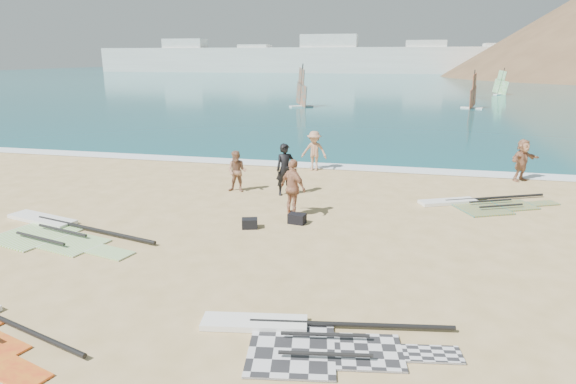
% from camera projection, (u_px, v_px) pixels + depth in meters
% --- Properties ---
extents(ground, '(300.00, 300.00, 0.00)m').
position_uv_depth(ground, '(250.00, 273.00, 11.98)').
color(ground, '#D4B27C').
rests_on(ground, ground).
extents(sea, '(300.00, 240.00, 0.06)m').
position_uv_depth(sea, '(389.00, 76.00, 135.77)').
color(sea, '#0B4150').
rests_on(sea, ground).
extents(surf_line, '(300.00, 1.20, 0.04)m').
position_uv_depth(surf_line, '(325.00, 167.00, 23.51)').
color(surf_line, white).
rests_on(surf_line, ground).
extents(far_town, '(160.00, 8.00, 12.00)m').
position_uv_depth(far_town, '(342.00, 59.00, 154.83)').
color(far_town, white).
rests_on(far_town, ground).
extents(rig_grey, '(5.06, 2.34, 0.20)m').
position_uv_depth(rig_grey, '(303.00, 337.00, 9.15)').
color(rig_grey, '#2A2A2D').
rests_on(rig_grey, ground).
extents(rig_green, '(5.99, 3.07, 0.20)m').
position_uv_depth(rig_green, '(54.00, 230.00, 14.77)').
color(rig_green, '#73C62E').
rests_on(rig_green, ground).
extents(rig_orange, '(5.06, 3.25, 0.20)m').
position_uv_depth(rig_orange, '(479.00, 204.00, 17.42)').
color(rig_orange, '#FFA71B').
rests_on(rig_orange, ground).
extents(gear_bag_near, '(0.57, 0.48, 0.31)m').
position_uv_depth(gear_bag_near, '(250.00, 223.00, 15.06)').
color(gear_bag_near, black).
rests_on(gear_bag_near, ground).
extents(gear_bag_far, '(0.59, 0.46, 0.32)m').
position_uv_depth(gear_bag_far, '(297.00, 219.00, 15.50)').
color(gear_bag_far, black).
rests_on(gear_bag_far, ground).
extents(person_wetsuit, '(0.88, 0.77, 2.01)m').
position_uv_depth(person_wetsuit, '(285.00, 170.00, 18.48)').
color(person_wetsuit, black).
rests_on(person_wetsuit, ground).
extents(beachgoer_left, '(0.80, 0.63, 1.65)m').
position_uv_depth(beachgoer_left, '(237.00, 171.00, 18.98)').
color(beachgoer_left, '#9A6C52').
rests_on(beachgoer_left, ground).
extents(beachgoer_mid, '(1.25, 0.78, 1.87)m').
position_uv_depth(beachgoer_mid, '(314.00, 151.00, 22.54)').
color(beachgoer_mid, tan).
rests_on(beachgoer_mid, ground).
extents(beachgoer_back, '(1.20, 1.05, 1.95)m').
position_uv_depth(beachgoer_back, '(293.00, 188.00, 16.02)').
color(beachgoer_back, '#B47958').
rests_on(beachgoer_back, ground).
extents(beachgoer_right, '(1.60, 1.55, 1.82)m').
position_uv_depth(beachgoer_right, '(522.00, 160.00, 20.64)').
color(beachgoer_right, '#AF7856').
rests_on(beachgoer_right, ground).
extents(windsurfer_left, '(2.48, 2.58, 4.54)m').
position_uv_depth(windsurfer_left, '(301.00, 95.00, 50.72)').
color(windsurfer_left, white).
rests_on(windsurfer_left, ground).
extents(windsurfer_centre, '(2.26, 2.52, 3.97)m').
position_uv_depth(windsurfer_centre, '(473.00, 97.00, 49.24)').
color(windsurfer_centre, white).
rests_on(windsurfer_centre, ground).
extents(windsurfer_right, '(1.89, 1.86, 3.75)m').
position_uv_depth(windsurfer_right, '(501.00, 87.00, 67.22)').
color(windsurfer_right, white).
rests_on(windsurfer_right, ground).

